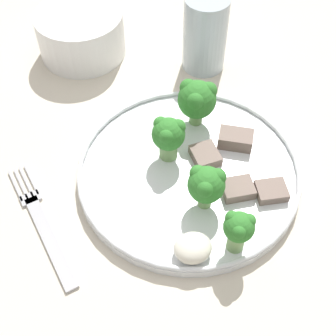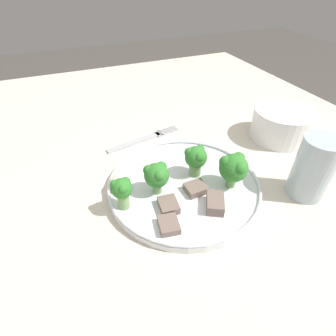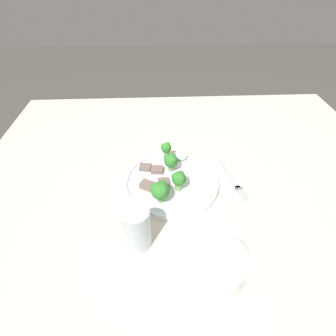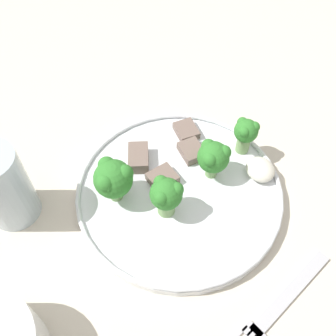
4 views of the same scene
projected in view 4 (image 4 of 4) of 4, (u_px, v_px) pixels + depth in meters
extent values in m
cube|color=beige|center=(213.00, 226.00, 0.52)|extent=(1.35, 1.14, 0.03)
cylinder|color=brown|center=(221.00, 61.00, 1.28)|extent=(0.06, 0.06, 0.69)
cylinder|color=white|center=(179.00, 193.00, 0.53)|extent=(0.27, 0.27, 0.01)
torus|color=white|center=(179.00, 190.00, 0.52)|extent=(0.27, 0.27, 0.01)
cube|color=#B2B2B7|center=(291.00, 292.00, 0.45)|extent=(0.04, 0.13, 0.00)
cube|color=#B2B2B7|center=(254.00, 333.00, 0.43)|extent=(0.03, 0.02, 0.00)
cylinder|color=#B2C1CC|center=(3.00, 187.00, 0.48)|extent=(0.06, 0.06, 0.11)
cylinder|color=silver|center=(9.00, 197.00, 0.49)|extent=(0.05, 0.05, 0.06)
cylinder|color=#7FA866|center=(212.00, 169.00, 0.53)|extent=(0.02, 0.02, 0.02)
sphere|color=#337F2D|center=(213.00, 157.00, 0.51)|extent=(0.04, 0.04, 0.04)
sphere|color=#337F2D|center=(208.00, 146.00, 0.51)|extent=(0.02, 0.02, 0.02)
sphere|color=#337F2D|center=(210.00, 160.00, 0.50)|extent=(0.02, 0.02, 0.02)
sphere|color=#337F2D|center=(224.00, 152.00, 0.50)|extent=(0.02, 0.02, 0.02)
cylinder|color=#7FA866|center=(243.00, 143.00, 0.55)|extent=(0.02, 0.02, 0.03)
sphere|color=#337F2D|center=(246.00, 131.00, 0.53)|extent=(0.03, 0.03, 0.03)
sphere|color=#337F2D|center=(242.00, 122.00, 0.53)|extent=(0.01, 0.01, 0.01)
sphere|color=#337F2D|center=(244.00, 132.00, 0.52)|extent=(0.01, 0.01, 0.01)
sphere|color=#337F2D|center=(254.00, 127.00, 0.53)|extent=(0.01, 0.01, 0.01)
cylinder|color=#7FA866|center=(116.00, 191.00, 0.51)|extent=(0.02, 0.02, 0.02)
sphere|color=#337F2D|center=(113.00, 179.00, 0.49)|extent=(0.05, 0.05, 0.05)
sphere|color=#337F2D|center=(107.00, 165.00, 0.49)|extent=(0.02, 0.02, 0.02)
sphere|color=#337F2D|center=(105.00, 183.00, 0.47)|extent=(0.02, 0.02, 0.02)
sphere|color=#337F2D|center=(124.00, 173.00, 0.48)|extent=(0.02, 0.02, 0.02)
cylinder|color=#7FA866|center=(166.00, 205.00, 0.50)|extent=(0.02, 0.02, 0.03)
sphere|color=#337F2D|center=(166.00, 194.00, 0.47)|extent=(0.04, 0.04, 0.04)
sphere|color=#337F2D|center=(161.00, 183.00, 0.47)|extent=(0.02, 0.02, 0.02)
sphere|color=#337F2D|center=(161.00, 198.00, 0.46)|extent=(0.02, 0.02, 0.02)
sphere|color=#337F2D|center=(176.00, 189.00, 0.47)|extent=(0.02, 0.02, 0.02)
cube|color=#756056|center=(138.00, 158.00, 0.55)|extent=(0.05, 0.05, 0.02)
cube|color=#756056|center=(162.00, 178.00, 0.53)|extent=(0.03, 0.04, 0.01)
cube|color=#756056|center=(186.00, 131.00, 0.58)|extent=(0.04, 0.03, 0.01)
cube|color=#756056|center=(192.00, 151.00, 0.56)|extent=(0.04, 0.03, 0.01)
ellipsoid|color=silver|center=(260.00, 169.00, 0.53)|extent=(0.04, 0.04, 0.02)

